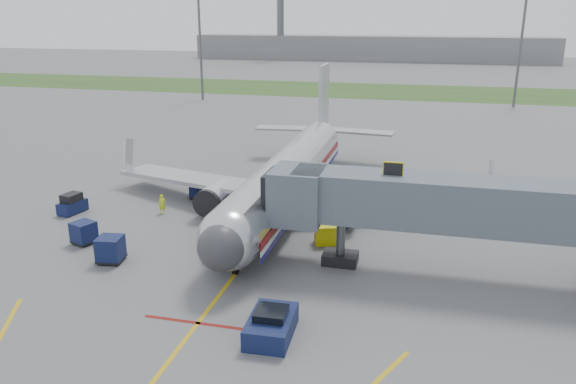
% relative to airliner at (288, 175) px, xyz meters
% --- Properties ---
extents(ground, '(400.00, 400.00, 0.00)m').
position_rel_airliner_xyz_m(ground, '(-0.00, -15.25, -2.65)').
color(ground, '#565659').
rests_on(ground, ground).
extents(grass_strip, '(300.00, 25.00, 0.01)m').
position_rel_airliner_xyz_m(grass_strip, '(-0.00, 74.75, -2.64)').
color(grass_strip, '#2D4C1E').
rests_on(grass_strip, ground).
extents(apron_markings, '(21.52, 50.00, 0.01)m').
position_rel_airliner_xyz_m(apron_markings, '(-0.00, -22.65, -2.64)').
color(apron_markings, gold).
rests_on(apron_markings, ground).
extents(airliner, '(32.10, 35.67, 10.25)m').
position_rel_airliner_xyz_m(airliner, '(0.00, 0.00, 0.00)').
color(airliner, silver).
rests_on(airliner, ground).
extents(jet_bridge, '(25.30, 4.00, 6.90)m').
position_rel_airliner_xyz_m(jet_bridge, '(12.86, -10.25, 1.82)').
color(jet_bridge, slate).
rests_on(jet_bridge, ground).
extents(light_mast_left, '(2.00, 0.44, 20.40)m').
position_rel_airliner_xyz_m(light_mast_left, '(-30.00, 54.75, 8.13)').
color(light_mast_left, '#595B60').
rests_on(light_mast_left, ground).
extents(light_mast_right, '(2.00, 0.44, 20.40)m').
position_rel_airliner_xyz_m(light_mast_right, '(25.00, 59.75, 8.13)').
color(light_mast_right, '#595B60').
rests_on(light_mast_right, ground).
extents(distant_terminal, '(120.00, 14.00, 8.00)m').
position_rel_airliner_xyz_m(distant_terminal, '(-10.00, 154.75, 1.35)').
color(distant_terminal, slate).
rests_on(distant_terminal, ground).
extents(control_tower, '(4.00, 4.00, 30.00)m').
position_rel_airliner_xyz_m(control_tower, '(-40.00, 149.75, 14.68)').
color(control_tower, '#595B60').
rests_on(control_tower, ground).
extents(pushback_tug, '(2.25, 3.55, 1.45)m').
position_rel_airliner_xyz_m(pushback_tug, '(4.00, -19.47, -2.04)').
color(pushback_tug, '#0C1036').
rests_on(pushback_tug, ground).
extents(baggage_tug, '(1.61, 2.48, 1.61)m').
position_rel_airliner_xyz_m(baggage_tug, '(-16.31, -5.97, -1.93)').
color(baggage_tug, '#0C1036').
rests_on(baggage_tug, ground).
extents(baggage_cart_a, '(1.85, 1.85, 1.55)m').
position_rel_airliner_xyz_m(baggage_cart_a, '(-11.79, -11.28, -1.86)').
color(baggage_cart_a, '#0C1036').
rests_on(baggage_cart_a, ground).
extents(baggage_cart_b, '(1.76, 1.76, 1.68)m').
position_rel_airliner_xyz_m(baggage_cart_b, '(-8.36, -13.55, -1.79)').
color(baggage_cart_b, '#0C1036').
rests_on(baggage_cart_b, ground).
extents(baggage_cart_c, '(1.83, 1.83, 1.49)m').
position_rel_airliner_xyz_m(baggage_cart_c, '(-8.18, 0.11, -1.89)').
color(baggage_cart_c, '#0C1036').
rests_on(baggage_cart_c, ground).
extents(belt_loader, '(2.51, 3.86, 1.85)m').
position_rel_airliner_xyz_m(belt_loader, '(-2.52, -10.66, -2.19)').
color(belt_loader, '#0C1036').
rests_on(belt_loader, ground).
extents(ground_power_cart, '(1.96, 1.62, 1.35)m').
position_rel_airliner_xyz_m(ground_power_cart, '(4.61, -7.25, -1.98)').
color(ground_power_cart, yellow).
rests_on(ground_power_cart, ground).
extents(ramp_worker, '(0.67, 0.56, 1.56)m').
position_rel_airliner_xyz_m(ramp_worker, '(-9.24, -4.36, -1.86)').
color(ramp_worker, '#C9E71B').
rests_on(ramp_worker, ground).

